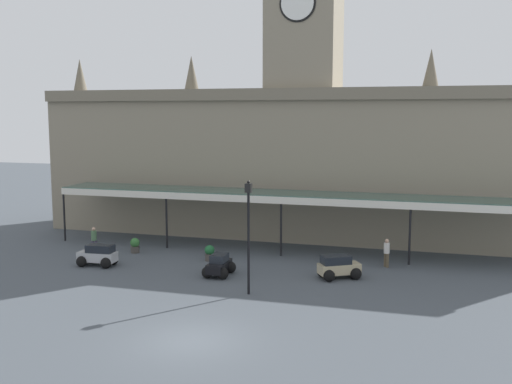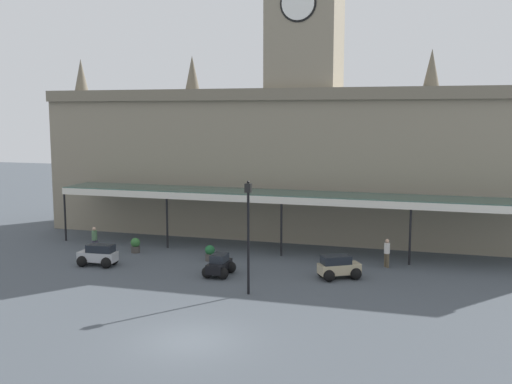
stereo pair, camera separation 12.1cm
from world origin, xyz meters
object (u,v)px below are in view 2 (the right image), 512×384
(car_silver_estate, at_px, (98,256))
(pedestrian_near_entrance, at_px, (95,239))
(planter_by_canopy, at_px, (210,253))
(car_beige_estate, at_px, (339,268))
(victorian_lamppost, at_px, (248,225))
(pedestrian_beside_cars, at_px, (387,252))
(car_black_sedan, at_px, (219,266))
(planter_forecourt_centre, at_px, (135,245))

(car_silver_estate, bearing_deg, pedestrian_near_entrance, 125.15)
(car_silver_estate, distance_m, planter_by_canopy, 6.57)
(car_beige_estate, xyz_separation_m, victorian_lamppost, (-3.85, -4.08, 2.90))
(pedestrian_beside_cars, bearing_deg, car_black_sedan, -153.06)
(car_beige_estate, distance_m, car_black_sedan, 6.54)
(car_silver_estate, bearing_deg, pedestrian_beside_cars, 15.36)
(car_black_sedan, bearing_deg, planter_by_canopy, 119.75)
(car_black_sedan, height_order, planter_forecourt_centre, car_black_sedan)
(car_black_sedan, bearing_deg, planter_forecourt_centre, 153.27)
(planter_forecourt_centre, bearing_deg, pedestrian_beside_cars, 3.27)
(car_black_sedan, relative_size, car_silver_estate, 0.90)
(pedestrian_beside_cars, bearing_deg, planter_forecourt_centre, -176.73)
(car_silver_estate, bearing_deg, car_beige_estate, 5.29)
(pedestrian_near_entrance, height_order, planter_by_canopy, pedestrian_near_entrance)
(car_silver_estate, height_order, planter_by_canopy, car_silver_estate)
(pedestrian_beside_cars, xyz_separation_m, planter_forecourt_centre, (-15.76, -0.90, -0.42))
(car_beige_estate, bearing_deg, planter_forecourt_centre, 170.38)
(car_beige_estate, distance_m, car_silver_estate, 14.02)
(pedestrian_beside_cars, xyz_separation_m, victorian_lamppost, (-6.17, -7.26, 2.55))
(victorian_lamppost, bearing_deg, planter_by_canopy, 126.42)
(planter_forecourt_centre, bearing_deg, planter_by_canopy, -6.31)
(pedestrian_near_entrance, xyz_separation_m, pedestrian_beside_cars, (18.26, 1.66, 0.00))
(planter_by_canopy, bearing_deg, car_black_sedan, -60.25)
(car_beige_estate, relative_size, planter_forecourt_centre, 2.53)
(car_beige_estate, bearing_deg, pedestrian_beside_cars, 53.88)
(car_black_sedan, xyz_separation_m, planter_by_canopy, (-1.69, 2.95, -0.01))
(car_silver_estate, xyz_separation_m, pedestrian_beside_cars, (16.28, 4.47, 0.34))
(victorian_lamppost, bearing_deg, pedestrian_beside_cars, 49.67)
(car_beige_estate, bearing_deg, car_black_sedan, -168.89)
(car_black_sedan, bearing_deg, pedestrian_beside_cars, 26.94)
(pedestrian_near_entrance, height_order, pedestrian_beside_cars, same)
(pedestrian_beside_cars, relative_size, planter_by_canopy, 1.74)
(planter_forecourt_centre, height_order, planter_by_canopy, same)
(pedestrian_beside_cars, height_order, planter_by_canopy, pedestrian_beside_cars)
(pedestrian_beside_cars, relative_size, victorian_lamppost, 0.29)
(pedestrian_near_entrance, distance_m, pedestrian_beside_cars, 18.34)
(pedestrian_beside_cars, xyz_separation_m, planter_by_canopy, (-10.42, -1.49, -0.42))
(car_black_sedan, distance_m, planter_forecourt_centre, 7.87)
(victorian_lamppost, bearing_deg, pedestrian_near_entrance, 155.15)
(pedestrian_near_entrance, bearing_deg, planter_by_canopy, 1.23)
(car_silver_estate, distance_m, victorian_lamppost, 10.89)
(victorian_lamppost, distance_m, planter_forecourt_centre, 11.89)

